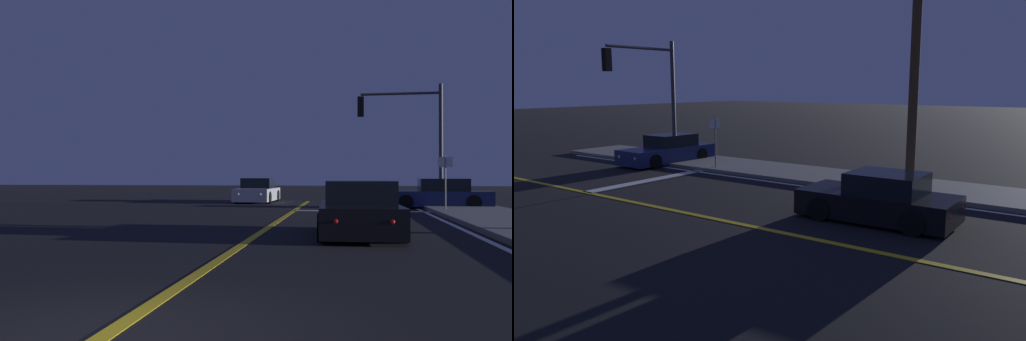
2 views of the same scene
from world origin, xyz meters
TOP-DOWN VIEW (x-y plane):
  - ground_plane at (0.00, 0.00)m, footprint 160.00×160.00m
  - lane_line_center at (0.00, 9.99)m, footprint 0.20×33.96m
  - lane_line_edge_right at (5.28, 9.99)m, footprint 0.16×33.96m
  - stop_bar at (2.76, 18.48)m, footprint 5.53×0.50m
  - car_side_waiting_white at (-2.71, 25.71)m, footprint 2.07×4.70m
  - car_lead_oncoming_navy at (6.28, 21.18)m, footprint 4.64×1.95m
  - car_mid_block_black at (2.47, 8.87)m, footprint 2.03×4.22m
  - traffic_signal_near_right at (4.98, 20.78)m, footprint 3.73×0.28m
  - street_sign_corner at (6.03, 17.98)m, footprint 0.56×0.11m

SIDE VIEW (x-z plane):
  - ground_plane at x=0.00m, z-range 0.00..0.00m
  - lane_line_center at x=0.00m, z-range 0.00..0.01m
  - lane_line_edge_right at x=5.28m, z-range 0.00..0.01m
  - stop_bar at x=2.76m, z-range 0.00..0.01m
  - car_mid_block_black at x=2.47m, z-range -0.09..1.25m
  - car_lead_oncoming_navy at x=6.28m, z-range -0.09..1.25m
  - car_side_waiting_white at x=-2.71m, z-range -0.09..1.25m
  - street_sign_corner at x=6.03m, z-range 0.40..2.66m
  - traffic_signal_near_right at x=4.98m, z-range 0.92..6.49m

